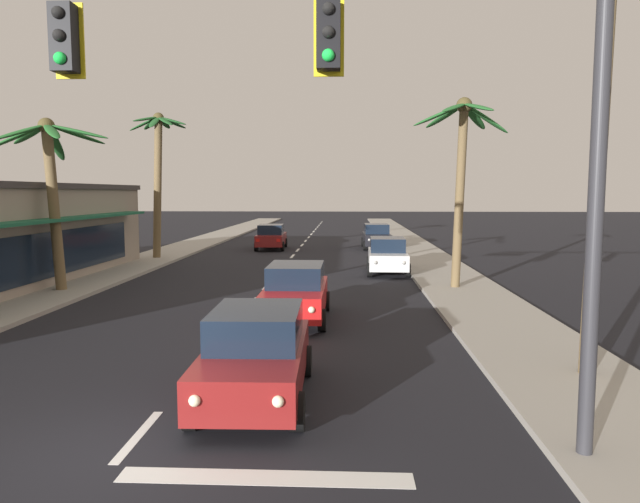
# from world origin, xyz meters

# --- Properties ---
(ground_plane) EXTENTS (220.00, 220.00, 0.00)m
(ground_plane) POSITION_xyz_m (0.00, 0.00, 0.00)
(ground_plane) COLOR black
(sidewalk_right) EXTENTS (3.20, 110.00, 0.14)m
(sidewalk_right) POSITION_xyz_m (7.80, 20.00, 0.07)
(sidewalk_right) COLOR #9E998E
(sidewalk_right) RESTS_ON ground
(sidewalk_left) EXTENTS (3.20, 110.00, 0.14)m
(sidewalk_left) POSITION_xyz_m (-7.80, 20.00, 0.07)
(sidewalk_left) COLOR #9E998E
(sidewalk_left) RESTS_ON ground
(lane_markings) EXTENTS (4.28, 87.86, 0.01)m
(lane_markings) POSITION_xyz_m (0.41, 20.17, 0.00)
(lane_markings) COLOR silver
(lane_markings) RESTS_ON ground
(traffic_signal_mast) EXTENTS (11.48, 0.41, 7.47)m
(traffic_signal_mast) POSITION_xyz_m (3.18, 0.07, 5.27)
(traffic_signal_mast) COLOR #2D2D33
(traffic_signal_mast) RESTS_ON ground
(sedan_lead_at_stop_bar) EXTENTS (2.02, 4.48, 1.68)m
(sedan_lead_at_stop_bar) POSITION_xyz_m (1.61, 2.42, 0.85)
(sedan_lead_at_stop_bar) COLOR maroon
(sedan_lead_at_stop_bar) RESTS_ON ground
(sedan_third_in_queue) EXTENTS (1.96, 4.45, 1.68)m
(sedan_third_in_queue) POSITION_xyz_m (1.75, 9.20, 0.85)
(sedan_third_in_queue) COLOR red
(sedan_third_in_queue) RESTS_ON ground
(sedan_oncoming_far) EXTENTS (2.06, 4.49, 1.68)m
(sedan_oncoming_far) POSITION_xyz_m (-1.83, 31.05, 0.85)
(sedan_oncoming_far) COLOR maroon
(sedan_oncoming_far) RESTS_ON ground
(sedan_parked_nearest_kerb) EXTENTS (2.01, 4.48, 1.68)m
(sedan_parked_nearest_kerb) POSITION_xyz_m (5.31, 32.01, 0.85)
(sedan_parked_nearest_kerb) COLOR black
(sedan_parked_nearest_kerb) RESTS_ON ground
(sedan_parked_mid_kerb) EXTENTS (2.03, 4.48, 1.68)m
(sedan_parked_mid_kerb) POSITION_xyz_m (5.22, 19.72, 0.85)
(sedan_parked_mid_kerb) COLOR silver
(sedan_parked_mid_kerb) RESTS_ON ground
(palm_left_second) EXTENTS (4.42, 4.17, 6.61)m
(palm_left_second) POSITION_xyz_m (-7.86, 13.51, 4.69)
(palm_left_second) COLOR brown
(palm_left_second) RESTS_ON ground
(palm_left_third) EXTENTS (3.32, 3.35, 8.27)m
(palm_left_third) POSITION_xyz_m (-7.34, 24.53, 5.53)
(palm_left_third) COLOR brown
(palm_left_third) RESTS_ON ground
(palm_right_nearest) EXTENTS (4.17, 4.40, 9.67)m
(palm_right_nearest) POSITION_xyz_m (8.33, 3.85, 7.45)
(palm_right_nearest) COLOR brown
(palm_right_nearest) RESTS_ON ground
(palm_right_second) EXTENTS (3.76, 3.68, 7.45)m
(palm_right_second) POSITION_xyz_m (7.66, 14.82, 5.30)
(palm_right_second) COLOR brown
(palm_right_second) RESTS_ON ground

